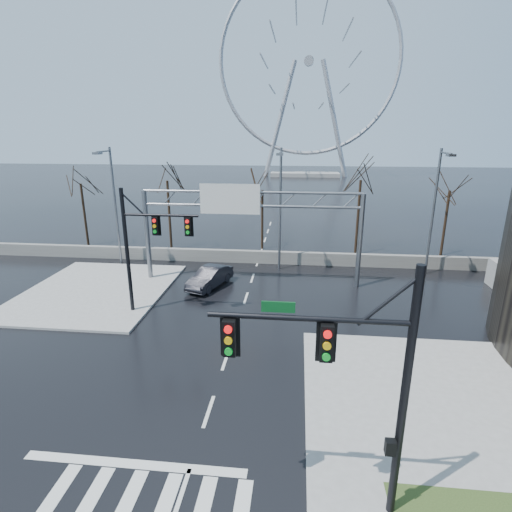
# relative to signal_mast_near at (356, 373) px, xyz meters

# --- Properties ---
(ground) EXTENTS (260.00, 260.00, 0.00)m
(ground) POSITION_rel_signal_mast_near_xyz_m (-5.14, 4.04, -4.87)
(ground) COLOR black
(ground) RESTS_ON ground
(sidewalk_right_ext) EXTENTS (12.00, 10.00, 0.15)m
(sidewalk_right_ext) POSITION_rel_signal_mast_near_xyz_m (4.86, 6.04, -4.80)
(sidewalk_right_ext) COLOR gray
(sidewalk_right_ext) RESTS_ON ground
(sidewalk_far) EXTENTS (10.00, 12.00, 0.15)m
(sidewalk_far) POSITION_rel_signal_mast_near_xyz_m (-16.14, 16.04, -4.80)
(sidewalk_far) COLOR gray
(sidewalk_far) RESTS_ON ground
(barrier_wall) EXTENTS (52.00, 0.50, 1.10)m
(barrier_wall) POSITION_rel_signal_mast_near_xyz_m (-5.14, 24.04, -4.32)
(barrier_wall) COLOR slate
(barrier_wall) RESTS_ON ground
(signal_mast_near) EXTENTS (5.52, 0.41, 8.00)m
(signal_mast_near) POSITION_rel_signal_mast_near_xyz_m (0.00, 0.00, 0.00)
(signal_mast_near) COLOR black
(signal_mast_near) RESTS_ON ground
(signal_mast_far) EXTENTS (4.72, 0.41, 8.00)m
(signal_mast_far) POSITION_rel_signal_mast_near_xyz_m (-11.01, 13.00, -0.04)
(signal_mast_far) COLOR black
(signal_mast_far) RESTS_ON ground
(sign_gantry) EXTENTS (16.36, 0.40, 7.60)m
(sign_gantry) POSITION_rel_signal_mast_near_xyz_m (-5.52, 19.00, 0.31)
(sign_gantry) COLOR slate
(sign_gantry) RESTS_ON ground
(streetlight_left) EXTENTS (0.50, 2.55, 10.00)m
(streetlight_left) POSITION_rel_signal_mast_near_xyz_m (-17.14, 22.20, 1.01)
(streetlight_left) COLOR slate
(streetlight_left) RESTS_ON ground
(streetlight_mid) EXTENTS (0.50, 2.55, 10.00)m
(streetlight_mid) POSITION_rel_signal_mast_near_xyz_m (-3.14, 22.20, 1.01)
(streetlight_mid) COLOR slate
(streetlight_mid) RESTS_ON ground
(streetlight_right) EXTENTS (0.50, 2.55, 10.00)m
(streetlight_right) POSITION_rel_signal_mast_near_xyz_m (8.86, 22.20, 1.01)
(streetlight_right) COLOR slate
(streetlight_right) RESTS_ON ground
(tree_far_left) EXTENTS (3.50, 3.50, 7.00)m
(tree_far_left) POSITION_rel_signal_mast_near_xyz_m (-23.14, 28.04, 0.70)
(tree_far_left) COLOR black
(tree_far_left) RESTS_ON ground
(tree_left) EXTENTS (3.75, 3.75, 7.50)m
(tree_left) POSITION_rel_signal_mast_near_xyz_m (-14.14, 27.54, 1.10)
(tree_left) COLOR black
(tree_left) RESTS_ON ground
(tree_center) EXTENTS (3.25, 3.25, 6.50)m
(tree_center) POSITION_rel_signal_mast_near_xyz_m (-5.14, 28.54, 0.30)
(tree_center) COLOR black
(tree_center) RESTS_ON ground
(tree_right) EXTENTS (3.90, 3.90, 7.80)m
(tree_right) POSITION_rel_signal_mast_near_xyz_m (3.86, 27.54, 1.34)
(tree_right) COLOR black
(tree_right) RESTS_ON ground
(tree_far_right) EXTENTS (3.40, 3.40, 6.80)m
(tree_far_right) POSITION_rel_signal_mast_near_xyz_m (11.86, 28.04, 0.54)
(tree_far_right) COLOR black
(tree_far_right) RESTS_ON ground
(ferris_wheel) EXTENTS (45.00, 6.00, 50.91)m
(ferris_wheel) POSITION_rel_signal_mast_near_xyz_m (-0.14, 99.04, 21.26)
(ferris_wheel) COLOR gray
(ferris_wheel) RESTS_ON ground
(car) EXTENTS (3.02, 4.77, 1.48)m
(car) POSITION_rel_signal_mast_near_xyz_m (-8.12, 17.91, -4.13)
(car) COLOR black
(car) RESTS_ON ground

